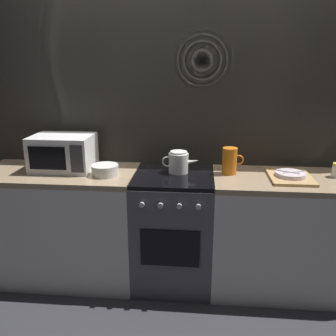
# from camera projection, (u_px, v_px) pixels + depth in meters

# --- Properties ---
(ground_plane) EXTENTS (8.00, 8.00, 0.00)m
(ground_plane) POSITION_uv_depth(u_px,v_px,m) (173.00, 278.00, 2.93)
(ground_plane) COLOR #2D2D33
(back_wall) EXTENTS (3.60, 0.05, 2.40)m
(back_wall) POSITION_uv_depth(u_px,v_px,m) (177.00, 127.00, 2.89)
(back_wall) COLOR #A39989
(back_wall) RESTS_ON ground_plane
(counter_left) EXTENTS (1.20, 0.60, 0.90)m
(counter_left) POSITION_uv_depth(u_px,v_px,m) (63.00, 224.00, 2.88)
(counter_left) COLOR silver
(counter_left) RESTS_ON ground_plane
(stove_unit) EXTENTS (0.60, 0.63, 0.90)m
(stove_unit) POSITION_uv_depth(u_px,v_px,m) (173.00, 229.00, 2.80)
(stove_unit) COLOR #4C4C51
(stove_unit) RESTS_ON ground_plane
(counter_right) EXTENTS (1.20, 0.60, 0.90)m
(counter_right) POSITION_uv_depth(u_px,v_px,m) (291.00, 234.00, 2.72)
(counter_right) COLOR silver
(counter_right) RESTS_ON ground_plane
(microwave) EXTENTS (0.46, 0.35, 0.27)m
(microwave) POSITION_uv_depth(u_px,v_px,m) (63.00, 153.00, 2.76)
(microwave) COLOR white
(microwave) RESTS_ON counter_left
(kettle) EXTENTS (0.28, 0.15, 0.17)m
(kettle) POSITION_uv_depth(u_px,v_px,m) (179.00, 162.00, 2.70)
(kettle) COLOR white
(kettle) RESTS_ON stove_unit
(mixing_bowl) EXTENTS (0.20, 0.20, 0.08)m
(mixing_bowl) POSITION_uv_depth(u_px,v_px,m) (105.00, 170.00, 2.64)
(mixing_bowl) COLOR silver
(mixing_bowl) RESTS_ON counter_left
(pitcher) EXTENTS (0.16, 0.11, 0.20)m
(pitcher) POSITION_uv_depth(u_px,v_px,m) (230.00, 161.00, 2.66)
(pitcher) COLOR orange
(pitcher) RESTS_ON counter_right
(dish_pile) EXTENTS (0.30, 0.40, 0.06)m
(dish_pile) POSITION_uv_depth(u_px,v_px,m) (290.00, 176.00, 2.59)
(dish_pile) COLOR tan
(dish_pile) RESTS_ON counter_right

